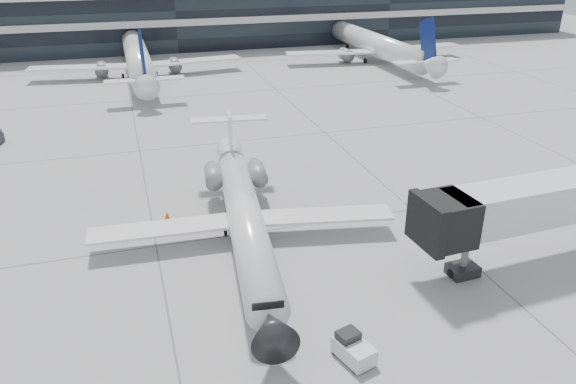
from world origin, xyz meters
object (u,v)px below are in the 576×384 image
object	(u,v)px
regional_jet	(244,214)
baggage_tug	(353,349)
jet_bridge	(557,198)
ramp_worker	(262,294)

from	to	relation	value
regional_jet	baggage_tug	size ratio (longest dim) A/B	10.72
regional_jet	jet_bridge	bearing A→B (deg)	-16.21
jet_bridge	ramp_worker	distance (m)	20.19
ramp_worker	baggage_tug	distance (m)	6.42
jet_bridge	baggage_tug	xyz separation A→B (m)	(-16.50, -5.64, -3.70)
ramp_worker	jet_bridge	bearing A→B (deg)	175.38
baggage_tug	regional_jet	bearing A→B (deg)	83.93
jet_bridge	ramp_worker	xyz separation A→B (m)	(-19.92, -0.22, -3.30)
regional_jet	jet_bridge	world-z (taller)	regional_jet
jet_bridge	ramp_worker	bearing A→B (deg)	177.12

